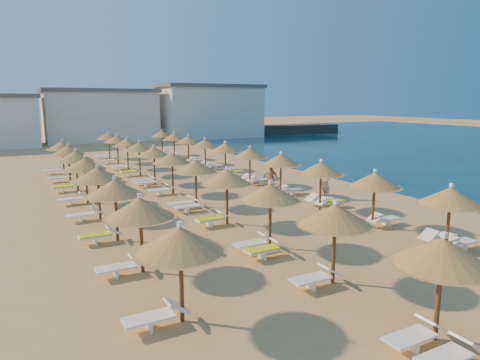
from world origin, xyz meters
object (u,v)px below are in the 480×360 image
parasol_row_west (183,163)px  beachgoer_a (326,183)px  beachgoer_c (270,178)px  jetty (258,130)px  parasol_row_east (265,157)px

parasol_row_west → beachgoer_a: bearing=-26.4°
parasol_row_west → beachgoer_c: size_ratio=24.27×
jetty → parasol_row_east: parasol_row_east is taller
parasol_row_east → beachgoer_a: (1.97, -3.70, -1.26)m
jetty → parasol_row_east: 45.00m
jetty → beachgoer_c: beachgoer_c is taller
parasol_row_west → beachgoer_c: parasol_row_west is taller
beachgoer_c → parasol_row_east: bearing=145.7°
jetty → beachgoer_a: size_ratio=16.09×
beachgoer_a → jetty: bearing=161.3°
jetty → beachgoer_a: bearing=-111.8°
jetty → parasol_row_west: (-28.08, -38.89, 1.44)m
parasol_row_east → parasol_row_west: (-5.50, 0.00, 0.00)m
parasol_row_east → beachgoer_c: size_ratio=24.27×
parasol_row_west → jetty: bearing=54.2°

